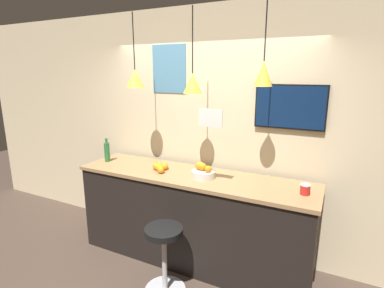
% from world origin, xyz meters
% --- Properties ---
extents(back_wall, '(8.00, 0.06, 2.90)m').
position_xyz_m(back_wall, '(0.00, 1.13, 1.45)').
color(back_wall, beige).
rests_on(back_wall, ground_plane).
extents(service_counter, '(2.70, 0.69, 1.05)m').
position_xyz_m(service_counter, '(0.00, 0.68, 0.53)').
color(service_counter, black).
rests_on(service_counter, ground_plane).
extents(bar_stool, '(0.42, 0.42, 0.70)m').
position_xyz_m(bar_stool, '(-0.00, 0.07, 0.47)').
color(bar_stool, '#B7B7BC').
rests_on(bar_stool, ground_plane).
extents(fruit_bowl, '(0.26, 0.26, 0.16)m').
position_xyz_m(fruit_bowl, '(0.15, 0.66, 1.11)').
color(fruit_bowl, beige).
rests_on(fruit_bowl, service_counter).
extents(orange_pile, '(0.20, 0.24, 0.08)m').
position_xyz_m(orange_pile, '(-0.39, 0.65, 1.09)').
color(orange_pile, orange).
rests_on(orange_pile, service_counter).
extents(juice_bottle, '(0.07, 0.07, 0.30)m').
position_xyz_m(juice_bottle, '(-1.19, 0.66, 1.18)').
color(juice_bottle, '#286B33').
rests_on(juice_bottle, service_counter).
extents(spread_jar, '(0.09, 0.09, 0.10)m').
position_xyz_m(spread_jar, '(1.19, 0.66, 1.10)').
color(spread_jar, red).
rests_on(spread_jar, service_counter).
extents(pendant_lamp_left, '(0.20, 0.20, 0.81)m').
position_xyz_m(pendant_lamp_left, '(-0.73, 0.69, 2.09)').
color(pendant_lamp_left, black).
extents(pendant_lamp_middle, '(0.20, 0.20, 0.86)m').
position_xyz_m(pendant_lamp_middle, '(0.00, 0.69, 2.05)').
color(pendant_lamp_middle, black).
extents(pendant_lamp_right, '(0.17, 0.17, 0.77)m').
position_xyz_m(pendant_lamp_right, '(0.73, 0.69, 2.15)').
color(pendant_lamp_right, black).
extents(mounted_tv, '(0.72, 0.04, 0.46)m').
position_xyz_m(mounted_tv, '(0.93, 1.08, 1.81)').
color(mounted_tv, black).
extents(hanging_menu_board, '(0.24, 0.01, 0.17)m').
position_xyz_m(hanging_menu_board, '(0.32, 0.42, 1.74)').
color(hanging_menu_board, white).
extents(wall_poster, '(0.46, 0.01, 0.58)m').
position_xyz_m(wall_poster, '(-0.52, 1.10, 2.20)').
color(wall_poster, teal).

